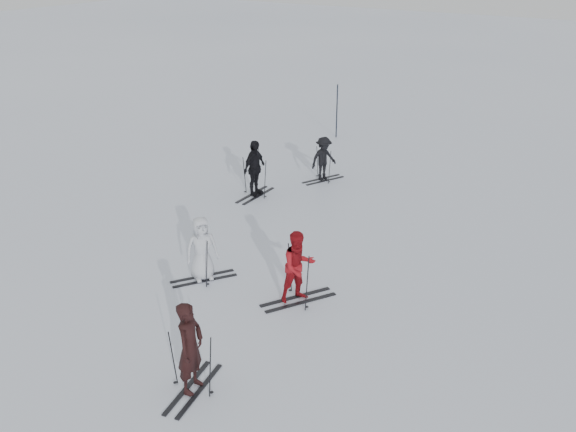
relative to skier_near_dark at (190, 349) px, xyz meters
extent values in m
plane|color=silver|center=(-1.62, 4.77, -0.90)|extent=(120.00, 120.00, 0.00)
imported|color=black|center=(0.00, 0.00, 0.00)|extent=(0.55, 0.73, 1.80)
imported|color=maroon|center=(-0.04, 3.73, -0.05)|extent=(0.97, 1.04, 1.70)
imported|color=silver|center=(-2.52, 3.35, -0.10)|extent=(0.86, 0.93, 1.60)
imported|color=black|center=(-4.65, 8.53, 0.01)|extent=(0.46, 1.07, 1.81)
imported|color=black|center=(-3.52, 10.97, -0.15)|extent=(0.91, 1.11, 1.50)
cylinder|color=black|center=(-5.64, 15.75, 0.21)|extent=(0.06, 0.06, 2.21)
camera|label=1|loc=(6.63, -7.10, 6.75)|focal=40.00mm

